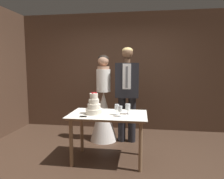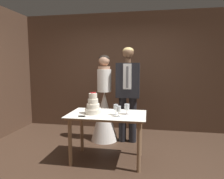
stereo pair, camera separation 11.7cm
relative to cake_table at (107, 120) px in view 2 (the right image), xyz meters
The scene contains 10 objects.
ground_plane 0.72m from the cake_table, 80.54° to the right, with size 40.00×40.00×0.00m, color #422D21.
wall_back 1.91m from the cake_table, 88.46° to the left, with size 5.11×0.12×2.74m, color #513828.
cake_table is the anchor object (origin of this frame).
tiered_cake 0.31m from the cake_table, behind, with size 0.26×0.26×0.34m.
cake_knife 0.38m from the cake_table, 136.12° to the right, with size 0.39×0.07×0.02m.
wine_glass_near 0.33m from the cake_table, 34.28° to the right, with size 0.07×0.07×0.16m.
wine_glass_middle 0.27m from the cake_table, 15.54° to the right, with size 0.07×0.07×0.16m.
wine_glass_far 0.37m from the cake_table, ahead, with size 0.08×0.08×0.16m.
bride 0.90m from the cake_table, 105.17° to the left, with size 0.54×0.54×1.72m.
groom 0.99m from the cake_table, 74.82° to the left, with size 0.45×0.25×1.86m.
Camera 2 is at (0.57, -2.71, 1.50)m, focal length 32.00 mm.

